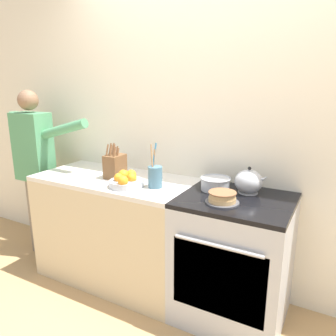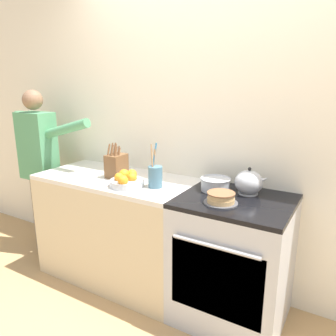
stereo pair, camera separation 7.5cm
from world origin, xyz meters
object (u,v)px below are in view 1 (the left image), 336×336
Objects in this scene: knife_block at (115,166)px; tea_kettle at (249,182)px; utensil_crock at (155,176)px; person_baker at (35,160)px; fruit_bowl at (126,181)px; mixing_bowl at (215,184)px; layer_cake at (222,198)px; stove_range at (233,259)px.

tea_kettle is at bearing 7.81° from knife_block.
utensil_crock is at bearing -162.04° from tea_kettle.
person_baker is at bearing 177.97° from utensil_crock.
tea_kettle is 0.87m from fruit_bowl.
utensil_crock is (-0.40, -0.15, 0.04)m from mixing_bowl.
utensil_crock is 1.32m from person_baker.
mixing_bowl is 0.14× the size of person_baker.
utensil_crock reaches higher than tea_kettle.
fruit_bowl is (-0.82, -0.29, -0.04)m from tea_kettle.
layer_cake is 0.92× the size of tea_kettle.
tea_kettle reaches higher than mixing_bowl.
tea_kettle is 0.93× the size of fruit_bowl.
person_baker reaches higher than tea_kettle.
fruit_bowl is 0.16× the size of person_baker.
tea_kettle is 1.95m from person_baker.
tea_kettle is 0.66m from utensil_crock.
stove_range is 0.57× the size of person_baker.
mixing_bowl is at bearing 21.60° from fruit_bowl.
stove_range is at bearing 6.33° from person_baker.
utensil_crock is (-0.53, 0.07, 0.05)m from layer_cake.
fruit_bowl is (-0.73, -0.01, 0.01)m from layer_cake.
knife_block is 0.85× the size of utensil_crock.
tea_kettle is at bearing 12.61° from mixing_bowl.
knife_block is at bearing -172.19° from tea_kettle.
tea_kettle reaches higher than fruit_bowl.
fruit_bowl is at bearing -158.40° from mixing_bowl.
stove_range is at bearing -104.30° from tea_kettle.
mixing_bowl is 0.85× the size of fruit_bowl.
stove_range is at bearing -27.66° from mixing_bowl.
tea_kettle reaches higher than layer_cake.
utensil_crock is (0.41, -0.06, -0.01)m from knife_block.
layer_cake is 0.78× the size of knife_block.
fruit_bowl reaches higher than layer_cake.
person_baker is (-1.12, 0.13, -0.00)m from fruit_bowl.
person_baker reaches higher than knife_block.
utensil_crock is at bearing -174.57° from stove_range.
person_baker is at bearing -179.07° from knife_block.
knife_block is at bearing 171.40° from utensil_crock.
fruit_bowl is at bearing -0.60° from person_baker.
fruit_bowl reaches higher than stove_range.
layer_cake is (-0.06, -0.13, 0.48)m from stove_range.
knife_block is (-0.94, 0.13, 0.06)m from layer_cake.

